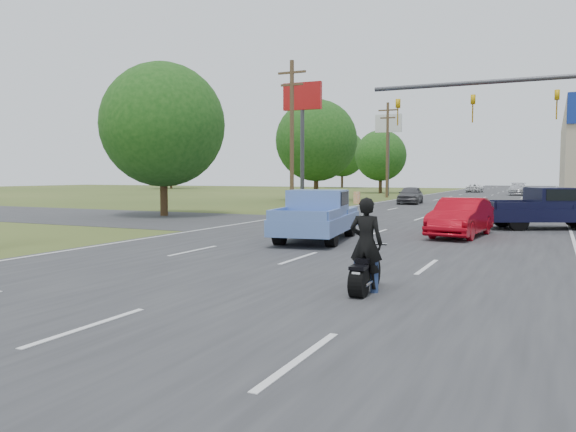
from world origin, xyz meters
The scene contains 23 objects.
ground centered at (0.00, 0.00, 0.00)m, with size 200.00×200.00×0.00m, color #3A4A1D.
main_road centered at (0.00, 40.00, 0.01)m, with size 15.00×180.00×0.02m, color #2D2D30.
cross_road centered at (0.00, 18.00, 0.01)m, with size 120.00×10.00×0.02m, color #2D2D30.
utility_pole_5 centered at (-9.50, 28.00, 5.32)m, with size 2.00×0.28×10.00m.
utility_pole_6 centered at (-9.50, 52.00, 5.32)m, with size 2.00×0.28×10.00m.
tree_0 centered at (-14.00, 20.00, 5.26)m, with size 7.14×7.14×8.84m.
tree_1 centered at (-13.50, 42.00, 5.57)m, with size 7.56×7.56×9.36m.
tree_2 centered at (-14.20, 66.00, 4.95)m, with size 6.72×6.72×8.32m.
tree_4 centered at (-55.00, 75.00, 6.82)m, with size 9.24×9.24×11.44m.
tree_6 centered at (-30.00, 95.00, 6.51)m, with size 8.82×8.82×10.92m.
barrel_2 centered at (-8.50, 34.00, 0.50)m, with size 0.56×0.56×1.00m, color orange.
barrel_3 centered at (-8.20, 38.00, 0.50)m, with size 0.56×0.56×1.00m, color orange.
pole_sign_left_near centered at (-10.50, 32.00, 7.17)m, with size 3.00×0.35×9.20m.
pole_sign_left_far centered at (-10.50, 56.00, 7.17)m, with size 3.00×0.35×9.20m.
signal_mast centered at (5.82, 17.00, 4.80)m, with size 9.12×0.40×7.00m.
red_convertible centered at (3.30, 15.81, 0.74)m, with size 1.57×4.50×1.48m, color #B20815.
motorcycle centered at (3.11, 4.32, 0.42)m, with size 0.57×1.86×0.95m.
rider centered at (3.11, 4.36, 0.92)m, with size 0.67×0.44×1.83m, color black.
blue_pickup centered at (-1.23, 12.43, 0.93)m, with size 2.95×5.80×1.84m.
navy_pickup centered at (6.42, 20.74, 0.92)m, with size 5.89×4.27×1.83m.
distant_car_grey centered at (-4.11, 39.52, 0.74)m, with size 1.74×4.32×1.47m, color #504F54.
distant_car_silver centered at (2.72, 65.42, 0.74)m, with size 2.06×5.07×1.47m, color silver.
distant_car_white centered at (-3.22, 74.31, 0.59)m, with size 1.97×4.28×1.19m, color white.
Camera 1 is at (6.46, -6.40, 2.37)m, focal length 35.00 mm.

